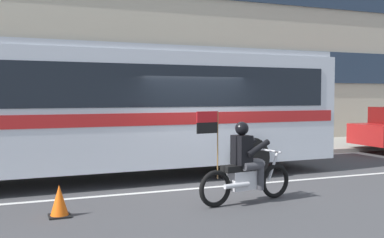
{
  "coord_description": "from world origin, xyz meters",
  "views": [
    {
      "loc": [
        -3.99,
        -9.81,
        2.06
      ],
      "look_at": [
        -0.17,
        -0.23,
        1.53
      ],
      "focal_mm": 42.47,
      "sensor_mm": 36.0,
      "label": 1
    }
  ],
  "objects_px": {
    "transit_bus": "(112,103)",
    "traffic_cone": "(59,202)",
    "fire_hydrant": "(277,138)",
    "motorcycle_with_rider": "(246,168)"
  },
  "relations": [
    {
      "from": "transit_bus",
      "to": "motorcycle_with_rider",
      "type": "relative_size",
      "value": 5.29
    },
    {
      "from": "transit_bus",
      "to": "traffic_cone",
      "type": "relative_size",
      "value": 20.92
    },
    {
      "from": "transit_bus",
      "to": "fire_hydrant",
      "type": "relative_size",
      "value": 15.34
    },
    {
      "from": "traffic_cone",
      "to": "motorcycle_with_rider",
      "type": "bearing_deg",
      "value": -4.5
    },
    {
      "from": "transit_bus",
      "to": "motorcycle_with_rider",
      "type": "xyz_separation_m",
      "value": [
        1.88,
        -3.36,
        -1.22
      ]
    },
    {
      "from": "fire_hydrant",
      "to": "traffic_cone",
      "type": "height_order",
      "value": "fire_hydrant"
    },
    {
      "from": "fire_hydrant",
      "to": "transit_bus",
      "type": "bearing_deg",
      "value": -154.83
    },
    {
      "from": "fire_hydrant",
      "to": "motorcycle_with_rider",
      "type": "bearing_deg",
      "value": -126.64
    },
    {
      "from": "transit_bus",
      "to": "motorcycle_with_rider",
      "type": "height_order",
      "value": "transit_bus"
    },
    {
      "from": "fire_hydrant",
      "to": "traffic_cone",
      "type": "bearing_deg",
      "value": -142.93
    }
  ]
}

